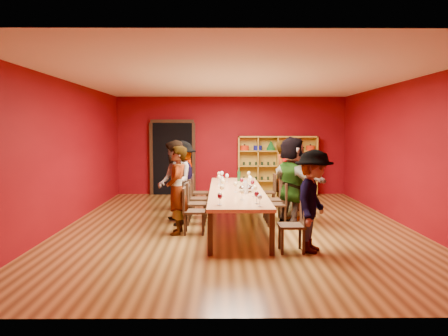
# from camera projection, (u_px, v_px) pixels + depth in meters

# --- Properties ---
(room_shell) EXTENTS (7.10, 9.10, 3.04)m
(room_shell) POSITION_uv_depth(u_px,v_px,m) (236.00, 154.00, 8.96)
(room_shell) COLOR brown
(room_shell) RESTS_ON ground
(tasting_table) EXTENTS (1.10, 4.50, 0.75)m
(tasting_table) POSITION_uv_depth(u_px,v_px,m) (236.00, 192.00, 9.03)
(tasting_table) COLOR tan
(tasting_table) RESTS_ON ground
(doorway) EXTENTS (1.40, 0.17, 2.30)m
(doorway) POSITION_uv_depth(u_px,v_px,m) (173.00, 158.00, 13.40)
(doorway) COLOR black
(doorway) RESTS_ON ground
(shelving_unit) EXTENTS (2.40, 0.40, 1.80)m
(shelving_unit) POSITION_uv_depth(u_px,v_px,m) (277.00, 163.00, 13.32)
(shelving_unit) COLOR gold
(shelving_unit) RESTS_ON ground
(chair_person_left_1) EXTENTS (0.42, 0.42, 0.89)m
(chair_person_left_1) POSITION_uv_depth(u_px,v_px,m) (190.00, 208.00, 8.34)
(chair_person_left_1) COLOR black
(chair_person_left_1) RESTS_ON ground
(person_left_1) EXTENTS (0.45, 0.62, 1.69)m
(person_left_1) POSITION_uv_depth(u_px,v_px,m) (177.00, 190.00, 8.30)
(person_left_1) COLOR #141937
(person_left_1) RESTS_ON ground
(chair_person_left_2) EXTENTS (0.42, 0.42, 0.89)m
(chair_person_left_2) POSITION_uv_depth(u_px,v_px,m) (193.00, 201.00, 9.20)
(chair_person_left_2) COLOR black
(chair_person_left_2) RESTS_ON ground
(person_left_2) EXTENTS (0.67, 0.95, 1.77)m
(person_left_2) POSITION_uv_depth(u_px,v_px,m) (174.00, 182.00, 9.16)
(person_left_2) COLOR #5F87C5
(person_left_2) RESTS_ON ground
(chair_person_left_3) EXTENTS (0.42, 0.42, 0.89)m
(chair_person_left_3) POSITION_uv_depth(u_px,v_px,m) (195.00, 196.00, 9.87)
(chair_person_left_3) COLOR black
(chair_person_left_3) RESTS_ON ground
(person_left_3) EXTENTS (0.66, 1.19, 1.75)m
(person_left_3) POSITION_uv_depth(u_px,v_px,m) (182.00, 179.00, 9.84)
(person_left_3) COLOR silver
(person_left_3) RESTS_ON ground
(chair_person_left_4) EXTENTS (0.42, 0.42, 0.89)m
(chair_person_left_4) POSITION_uv_depth(u_px,v_px,m) (197.00, 190.00, 10.81)
(chair_person_left_4) COLOR black
(chair_person_left_4) RESTS_ON ground
(person_left_4) EXTENTS (0.82, 1.11, 1.72)m
(person_left_4) POSITION_uv_depth(u_px,v_px,m) (184.00, 176.00, 10.78)
(person_left_4) COLOR tan
(person_left_4) RESTS_ON ground
(chair_person_right_0) EXTENTS (0.42, 0.42, 0.89)m
(chair_person_right_0) POSITION_uv_depth(u_px,v_px,m) (296.00, 222.00, 7.10)
(chair_person_right_0) COLOR black
(chair_person_right_0) RESTS_ON ground
(person_right_0) EXTENTS (0.84, 1.17, 1.67)m
(person_right_0) POSITION_uv_depth(u_px,v_px,m) (313.00, 201.00, 7.07)
(person_right_0) COLOR #121633
(person_right_0) RESTS_ON ground
(chair_person_right_2) EXTENTS (0.42, 0.42, 0.89)m
(chair_person_right_2) POSITION_uv_depth(u_px,v_px,m) (280.00, 201.00, 9.11)
(chair_person_right_2) COLOR black
(chair_person_right_2) RESTS_ON ground
(person_right_2) EXTENTS (1.12, 1.78, 1.86)m
(person_right_2) POSITION_uv_depth(u_px,v_px,m) (292.00, 181.00, 9.07)
(person_right_2) COLOR #D08C96
(person_right_2) RESTS_ON ground
(chair_person_right_3) EXTENTS (0.42, 0.42, 0.89)m
(chair_person_right_3) POSITION_uv_depth(u_px,v_px,m) (276.00, 197.00, 9.71)
(chair_person_right_3) COLOR black
(chair_person_right_3) RESTS_ON ground
(person_right_3) EXTENTS (0.65, 0.85, 1.54)m
(person_right_3) POSITION_uv_depth(u_px,v_px,m) (291.00, 185.00, 9.69)
(person_right_3) COLOR #4E4F54
(person_right_3) RESTS_ON ground
(chair_person_right_4) EXTENTS (0.42, 0.42, 0.89)m
(chair_person_right_4) POSITION_uv_depth(u_px,v_px,m) (270.00, 190.00, 10.90)
(chair_person_right_4) COLOR black
(chair_person_right_4) RESTS_ON ground
(person_right_4) EXTENTS (0.51, 0.67, 1.73)m
(person_right_4) POSITION_uv_depth(u_px,v_px,m) (283.00, 175.00, 10.87)
(person_right_4) COLOR beige
(person_right_4) RESTS_ON ground
(wine_glass_0) EXTENTS (0.08, 0.08, 0.20)m
(wine_glass_0) POSITION_uv_depth(u_px,v_px,m) (219.00, 174.00, 10.89)
(wine_glass_0) COLOR silver
(wine_glass_0) RESTS_ON tasting_table
(wine_glass_1) EXTENTS (0.09, 0.09, 0.22)m
(wine_glass_1) POSITION_uv_depth(u_px,v_px,m) (223.00, 182.00, 9.00)
(wine_glass_1) COLOR silver
(wine_glass_1) RESTS_ON tasting_table
(wine_glass_2) EXTENTS (0.09, 0.09, 0.21)m
(wine_glass_2) POSITION_uv_depth(u_px,v_px,m) (220.00, 196.00, 7.21)
(wine_glass_2) COLOR silver
(wine_glass_2) RESTS_ON tasting_table
(wine_glass_3) EXTENTS (0.09, 0.09, 0.21)m
(wine_glass_3) POSITION_uv_depth(u_px,v_px,m) (249.00, 174.00, 10.81)
(wine_glass_3) COLOR silver
(wine_glass_3) RESTS_ON tasting_table
(wine_glass_4) EXTENTS (0.08, 0.08, 0.20)m
(wine_glass_4) POSITION_uv_depth(u_px,v_px,m) (242.00, 181.00, 9.38)
(wine_glass_4) COLOR silver
(wine_glass_4) RESTS_ON tasting_table
(wine_glass_5) EXTENTS (0.09, 0.09, 0.22)m
(wine_glass_5) POSITION_uv_depth(u_px,v_px,m) (222.00, 188.00, 8.10)
(wine_glass_5) COLOR silver
(wine_glass_5) RESTS_ON tasting_table
(wine_glass_6) EXTENTS (0.08, 0.08, 0.19)m
(wine_glass_6) POSITION_uv_depth(u_px,v_px,m) (242.00, 192.00, 7.71)
(wine_glass_6) COLOR silver
(wine_glass_6) RESTS_ON tasting_table
(wine_glass_7) EXTENTS (0.08, 0.08, 0.21)m
(wine_glass_7) POSITION_uv_depth(u_px,v_px,m) (255.00, 188.00, 8.11)
(wine_glass_7) COLOR silver
(wine_glass_7) RESTS_ON tasting_table
(wine_glass_8) EXTENTS (0.08, 0.08, 0.19)m
(wine_glass_8) POSITION_uv_depth(u_px,v_px,m) (220.00, 197.00, 7.16)
(wine_glass_8) COLOR silver
(wine_glass_8) RESTS_ON tasting_table
(wine_glass_9) EXTENTS (0.09, 0.09, 0.22)m
(wine_glass_9) POSITION_uv_depth(u_px,v_px,m) (219.00, 178.00, 9.86)
(wine_glass_9) COLOR silver
(wine_glass_9) RESTS_ON tasting_table
(wine_glass_10) EXTENTS (0.08, 0.08, 0.21)m
(wine_glass_10) POSITION_uv_depth(u_px,v_px,m) (257.00, 195.00, 7.32)
(wine_glass_10) COLOR silver
(wine_glass_10) RESTS_ON tasting_table
(wine_glass_11) EXTENTS (0.08, 0.08, 0.20)m
(wine_glass_11) POSITION_uv_depth(u_px,v_px,m) (260.00, 198.00, 7.05)
(wine_glass_11) COLOR silver
(wine_glass_11) RESTS_ON tasting_table
(wine_glass_12) EXTENTS (0.08, 0.08, 0.20)m
(wine_glass_12) POSITION_uv_depth(u_px,v_px,m) (250.00, 178.00, 10.01)
(wine_glass_12) COLOR silver
(wine_glass_12) RESTS_ON tasting_table
(wine_glass_13) EXTENTS (0.08, 0.08, 0.20)m
(wine_glass_13) POSITION_uv_depth(u_px,v_px,m) (253.00, 183.00, 9.03)
(wine_glass_13) COLOR silver
(wine_glass_13) RESTS_ON tasting_table
(wine_glass_14) EXTENTS (0.09, 0.09, 0.22)m
(wine_glass_14) POSITION_uv_depth(u_px,v_px,m) (222.00, 174.00, 10.78)
(wine_glass_14) COLOR silver
(wine_glass_14) RESTS_ON tasting_table
(wine_glass_15) EXTENTS (0.09, 0.09, 0.22)m
(wine_glass_15) POSITION_uv_depth(u_px,v_px,m) (236.00, 185.00, 8.65)
(wine_glass_15) COLOR silver
(wine_glass_15) RESTS_ON tasting_table
(wine_glass_16) EXTENTS (0.08, 0.08, 0.20)m
(wine_glass_16) POSITION_uv_depth(u_px,v_px,m) (251.00, 179.00, 9.77)
(wine_glass_16) COLOR silver
(wine_glass_16) RESTS_ON tasting_table
(wine_glass_17) EXTENTS (0.08, 0.08, 0.19)m
(wine_glass_17) POSITION_uv_depth(u_px,v_px,m) (220.00, 178.00, 9.99)
(wine_glass_17) COLOR silver
(wine_glass_17) RESTS_ON tasting_table
(wine_glass_18) EXTENTS (0.08, 0.08, 0.20)m
(wine_glass_18) POSITION_uv_depth(u_px,v_px,m) (227.00, 176.00, 10.34)
(wine_glass_18) COLOR silver
(wine_glass_18) RESTS_ON tasting_table
(wine_glass_19) EXTENTS (0.07, 0.07, 0.18)m
(wine_glass_19) POSITION_uv_depth(u_px,v_px,m) (253.00, 190.00, 8.11)
(wine_glass_19) COLOR silver
(wine_glass_19) RESTS_ON tasting_table
(spittoon_bowl) EXTENTS (0.29, 0.29, 0.16)m
(spittoon_bowl) POSITION_uv_depth(u_px,v_px,m) (246.00, 188.00, 8.73)
(spittoon_bowl) COLOR silver
(spittoon_bowl) RESTS_ON tasting_table
(carafe_a) EXTENTS (0.10, 0.10, 0.24)m
(carafe_a) POSITION_uv_depth(u_px,v_px,m) (222.00, 183.00, 9.36)
(carafe_a) COLOR silver
(carafe_a) RESTS_ON tasting_table
(carafe_b) EXTENTS (0.13, 0.13, 0.26)m
(carafe_b) POSITION_uv_depth(u_px,v_px,m) (245.00, 188.00, 8.47)
(carafe_b) COLOR silver
(carafe_b) RESTS_ON tasting_table
(wine_bottle) EXTENTS (0.10, 0.10, 0.33)m
(wine_bottle) POSITION_uv_depth(u_px,v_px,m) (239.00, 176.00, 10.58)
(wine_bottle) COLOR #153C1B
(wine_bottle) RESTS_ON tasting_table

